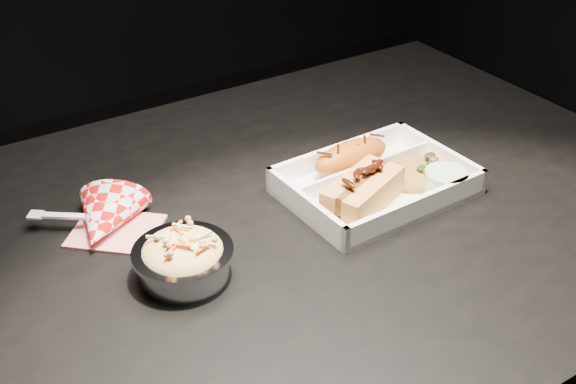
{
  "coord_description": "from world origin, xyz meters",
  "views": [
    {
      "loc": [
        -0.41,
        -0.68,
        1.3
      ],
      "look_at": [
        0.0,
        -0.03,
        0.81
      ],
      "focal_mm": 45.0,
      "sensor_mm": 36.0,
      "label": 1
    }
  ],
  "objects_px": {
    "hotdog": "(363,190)",
    "foil_coleslaw_cup": "(183,257)",
    "food_tray": "(375,185)",
    "fried_pastry": "(351,157)",
    "napkin_fork": "(104,220)",
    "dining_table": "(274,272)"
  },
  "relations": [
    {
      "from": "foil_coleslaw_cup",
      "to": "fried_pastry",
      "type": "bearing_deg",
      "value": 15.06
    },
    {
      "from": "napkin_fork",
      "to": "dining_table",
      "type": "bearing_deg",
      "value": 11.31
    },
    {
      "from": "fried_pastry",
      "to": "hotdog",
      "type": "height_order",
      "value": "hotdog"
    },
    {
      "from": "hotdog",
      "to": "foil_coleslaw_cup",
      "type": "distance_m",
      "value": 0.26
    },
    {
      "from": "hotdog",
      "to": "napkin_fork",
      "type": "distance_m",
      "value": 0.34
    },
    {
      "from": "hotdog",
      "to": "dining_table",
      "type": "bearing_deg",
      "value": 135.3
    },
    {
      "from": "hotdog",
      "to": "napkin_fork",
      "type": "xyz_separation_m",
      "value": [
        -0.31,
        0.14,
        -0.02
      ]
    },
    {
      "from": "foil_coleslaw_cup",
      "to": "food_tray",
      "type": "bearing_deg",
      "value": 5.03
    },
    {
      "from": "food_tray",
      "to": "fried_pastry",
      "type": "xyz_separation_m",
      "value": [
        -0.0,
        0.06,
        0.02
      ]
    },
    {
      "from": "dining_table",
      "to": "fried_pastry",
      "type": "height_order",
      "value": "fried_pastry"
    },
    {
      "from": "fried_pastry",
      "to": "dining_table",
      "type": "bearing_deg",
      "value": -166.79
    },
    {
      "from": "dining_table",
      "to": "fried_pastry",
      "type": "xyz_separation_m",
      "value": [
        0.15,
        0.04,
        0.12
      ]
    },
    {
      "from": "dining_table",
      "to": "hotdog",
      "type": "xyz_separation_m",
      "value": [
        0.11,
        -0.05,
        0.12
      ]
    },
    {
      "from": "dining_table",
      "to": "napkin_fork",
      "type": "relative_size",
      "value": 7.23
    },
    {
      "from": "food_tray",
      "to": "fried_pastry",
      "type": "distance_m",
      "value": 0.06
    },
    {
      "from": "fried_pastry",
      "to": "napkin_fork",
      "type": "height_order",
      "value": "napkin_fork"
    },
    {
      "from": "fried_pastry",
      "to": "foil_coleslaw_cup",
      "type": "xyz_separation_m",
      "value": [
        -0.31,
        -0.08,
        -0.0
      ]
    },
    {
      "from": "dining_table",
      "to": "napkin_fork",
      "type": "height_order",
      "value": "napkin_fork"
    },
    {
      "from": "fried_pastry",
      "to": "napkin_fork",
      "type": "xyz_separation_m",
      "value": [
        -0.35,
        0.06,
        -0.01
      ]
    },
    {
      "from": "hotdog",
      "to": "fried_pastry",
      "type": "bearing_deg",
      "value": 41.48
    },
    {
      "from": "dining_table",
      "to": "fried_pastry",
      "type": "distance_m",
      "value": 0.2
    },
    {
      "from": "napkin_fork",
      "to": "fried_pastry",
      "type": "bearing_deg",
      "value": 27.25
    }
  ]
}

